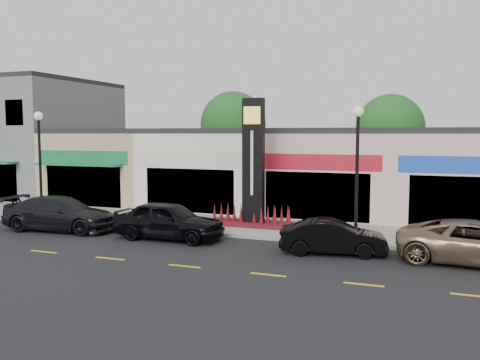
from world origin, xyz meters
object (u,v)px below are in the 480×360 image
Objects in this scene: car_dark_sedan at (60,214)px; car_black_conv at (333,237)px; pylon_sign at (253,181)px; car_gold_suv at (479,243)px; car_black_sedan at (169,220)px; lamp_west_near at (40,154)px; lamp_east_near at (357,159)px.

car_black_conv is (12.77, -0.22, -0.14)m from car_dark_sedan.
car_gold_suv is (9.41, -3.39, -1.52)m from pylon_sign.
car_black_conv is at bearing -91.33° from car_black_sedan.
car_gold_suv is (20.41, -1.69, -2.72)m from lamp_west_near.
car_black_conv is 4.99m from car_gold_suv.
lamp_west_near is at bearing 72.76° from car_black_conv.
pylon_sign is (11.00, 1.70, -1.20)m from lamp_west_near.
pylon_sign is (-5.00, 1.70, -1.20)m from lamp_east_near.
car_dark_sedan is at bearing 79.06° from car_black_conv.
pylon_sign reaches higher than car_black_sedan.
pylon_sign is 10.12m from car_gold_suv.
car_black_sedan is (-7.63, -1.76, -2.66)m from lamp_east_near.
car_gold_suv is at bearing -20.95° from lamp_east_near.
car_black_conv is (4.43, -3.67, -1.62)m from pylon_sign.
lamp_west_near is 1.01× the size of car_gold_suv.
lamp_west_near is 1.00× the size of car_dark_sedan.
lamp_west_near is 20.66m from car_gold_suv.
lamp_west_near is 11.19m from pylon_sign.
car_dark_sedan reaches higher than car_black_conv.
lamp_east_near is 5.45m from car_gold_suv.
car_black_conv is at bearing 98.30° from car_gold_suv.
lamp_east_near reaches higher than car_dark_sedan.
lamp_west_near is 16.00m from lamp_east_near.
lamp_east_near is at bearing 74.10° from car_gold_suv.
lamp_east_near is 1.14× the size of car_black_sedan.
pylon_sign is 1.52× the size of car_black_conv.
car_black_sedan reaches higher than car_dark_sedan.
car_dark_sedan is 1.01× the size of car_gold_suv.
lamp_west_near is 0.91× the size of pylon_sign.
car_dark_sedan is 12.77m from car_black_conv.
car_gold_suv reaches higher than car_black_conv.
pylon_sign is 9.14m from car_dark_sedan.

